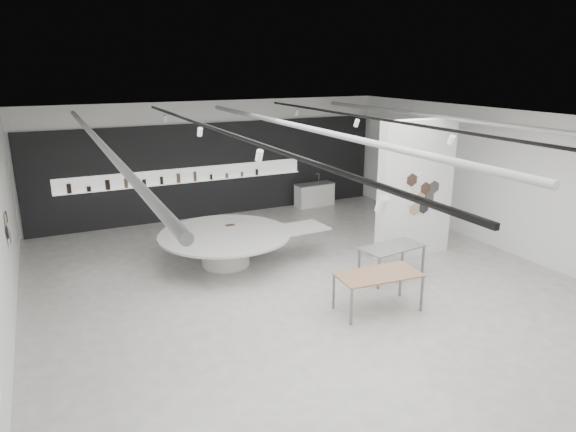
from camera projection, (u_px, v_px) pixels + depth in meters
name	position (u px, v px, depth m)	size (l,w,h in m)	color
room	(312.00, 204.00, 10.86)	(12.02, 14.02, 3.82)	#B9B6AF
back_wall_display	(213.00, 170.00, 17.00)	(11.80, 0.27, 3.10)	black
partition_column	(416.00, 189.00, 13.30)	(2.20, 0.38, 3.60)	white
display_island	(228.00, 244.00, 12.98)	(4.39, 3.50, 0.85)	white
sample_table_wood	(378.00, 276.00, 10.49)	(1.78, 0.99, 0.81)	#91664B
sample_table_stone	(392.00, 249.00, 12.14)	(1.60, 0.94, 0.78)	slate
kitchen_counter	(314.00, 194.00, 18.48)	(1.48, 0.66, 1.14)	white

